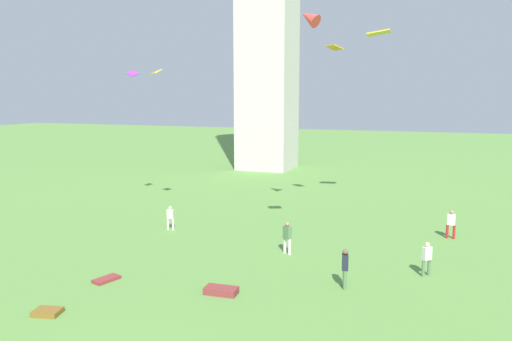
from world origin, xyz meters
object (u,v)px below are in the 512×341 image
(person_2, at_px, (170,217))
(kite_bundle_1, at_px, (221,291))
(kite_flying_2, at_px, (334,48))
(kite_bundle_2, at_px, (47,312))
(kite_bundle_0, at_px, (106,279))
(kite_flying_0, at_px, (133,73))
(person_4, at_px, (287,236))
(kite_flying_3, at_px, (309,17))
(person_3, at_px, (451,222))
(kite_flying_1, at_px, (379,33))
(person_1, at_px, (427,257))
(kite_flying_4, at_px, (156,72))
(person_0, at_px, (345,266))

(person_2, height_order, kite_bundle_1, person_2)
(kite_flying_2, height_order, kite_bundle_2, kite_flying_2)
(kite_bundle_0, xyz_separation_m, kite_bundle_1, (5.72, 0.52, 0.07))
(kite_flying_0, relative_size, kite_flying_2, 0.59)
(person_4, relative_size, kite_flying_3, 1.03)
(person_2, bearing_deg, kite_flying_0, 128.91)
(kite_bundle_1, bearing_deg, kite_flying_3, 88.58)
(person_3, xyz_separation_m, kite_bundle_0, (-15.22, -13.37, -0.93))
(person_4, height_order, kite_flying_0, kite_flying_0)
(kite_flying_1, distance_m, kite_flying_3, 6.89)
(person_4, xyz_separation_m, kite_flying_1, (2.97, 12.35, 12.18))
(person_1, bearing_deg, kite_flying_0, 113.16)
(kite_bundle_0, bearing_deg, kite_bundle_1, 5.16)
(kite_flying_3, bearing_deg, person_3, 108.11)
(kite_bundle_1, relative_size, kite_bundle_2, 1.38)
(person_4, xyz_separation_m, kite_bundle_0, (-6.74, -6.96, -0.95))
(kite_flying_1, xyz_separation_m, kite_flying_4, (-14.64, -6.63, -2.84))
(person_0, distance_m, person_2, 13.78)
(person_2, xyz_separation_m, kite_flying_2, (8.68, 8.64, 11.20))
(person_1, relative_size, kite_flying_2, 1.15)
(kite_flying_0, height_order, kite_flying_1, kite_flying_1)
(person_3, xyz_separation_m, kite_flying_0, (-23.20, 0.87, 9.38))
(kite_flying_2, xyz_separation_m, kite_bundle_2, (-6.72, -21.46, -12.00))
(kite_flying_0, bearing_deg, kite_flying_4, 67.29)
(person_0, relative_size, person_2, 1.15)
(kite_bundle_0, bearing_deg, kite_flying_3, 65.90)
(kite_bundle_1, bearing_deg, kite_bundle_0, -174.84)
(kite_flying_1, relative_size, kite_flying_2, 1.16)
(kite_bundle_0, bearing_deg, person_1, 23.38)
(person_3, bearing_deg, person_4, -141.10)
(person_2, distance_m, kite_bundle_0, 9.18)
(kite_flying_2, bearing_deg, person_2, -88.74)
(person_2, relative_size, person_3, 0.89)
(person_3, distance_m, kite_flying_3, 15.62)
(person_2, distance_m, person_4, 8.80)
(person_0, bearing_deg, person_3, -36.65)
(person_3, height_order, kite_bundle_1, person_3)
(kite_flying_4, bearing_deg, person_1, 12.80)
(kite_flying_1, height_order, kite_flying_4, kite_flying_1)
(person_0, relative_size, person_4, 1.01)
(kite_flying_4, bearing_deg, kite_bundle_0, -36.76)
(kite_flying_3, bearing_deg, person_4, 25.05)
(person_3, height_order, kite_flying_4, kite_flying_4)
(person_0, height_order, kite_flying_4, kite_flying_4)
(kite_flying_0, bearing_deg, person_0, 63.57)
(person_1, xyz_separation_m, kite_bundle_1, (-8.34, -5.56, -0.80))
(person_1, height_order, kite_bundle_0, person_1)
(person_0, height_order, kite_bundle_2, person_0)
(kite_flying_2, relative_size, kite_flying_4, 1.37)
(person_1, distance_m, kite_flying_2, 17.58)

